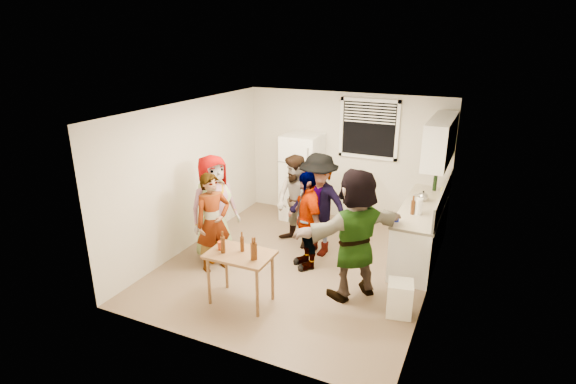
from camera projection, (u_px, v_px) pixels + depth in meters
The scene contains 23 objects.
room at pixel (298, 265), 7.23m from camera, with size 4.00×4.50×2.50m, color beige, non-canonical shape.
window at pixel (369, 129), 8.33m from camera, with size 1.12×0.10×1.06m, color white, non-canonical shape.
refrigerator at pixel (302, 177), 8.86m from camera, with size 0.70×0.70×1.70m, color white.
counter_lower at pixel (421, 232), 7.40m from camera, with size 0.60×2.20×0.86m, color white.
countertop at pixel (423, 207), 7.25m from camera, with size 0.64×2.22×0.04m, color beige.
backsplash at pixel (443, 197), 7.07m from camera, with size 0.03×2.20×0.36m, color #ADA89F.
upper_cabinets at pixel (441, 140), 7.02m from camera, with size 0.34×1.60×0.70m, color white.
kettle at pixel (423, 201), 7.45m from camera, with size 0.22×0.18×0.18m, color silver, non-canonical shape.
paper_towel at pixel (418, 214), 6.89m from camera, with size 0.12×0.12×0.26m, color white.
wine_bottle at pixel (434, 190), 7.94m from camera, with size 0.07×0.07×0.27m, color black.
beer_bottle_counter at pixel (412, 214), 6.89m from camera, with size 0.06×0.06×0.22m, color #47230C.
blue_cup at pixel (396, 221), 6.62m from camera, with size 0.08×0.08×0.11m, color #1C2BBF.
picture_frame at pixel (442, 193), 7.56m from camera, with size 0.02×0.20×0.16m, color #EDE249.
trash_bin at pixel (400, 297), 5.88m from camera, with size 0.32×0.32×0.47m, color white.
serving_table at pixel (242, 301), 6.24m from camera, with size 0.88×0.59×0.74m, color brown, non-canonical shape.
beer_bottle_table at pixel (242, 251), 6.06m from camera, with size 0.05×0.05×0.21m, color #47230C.
red_cup at pixel (221, 249), 6.11m from camera, with size 0.09×0.09×0.11m, color #A4320E.
guest_grey at pixel (217, 255), 7.54m from camera, with size 0.85×1.74×0.55m, color #959595.
guest_stripe at pixel (216, 267), 7.15m from camera, with size 0.57×1.56×0.37m, color #141933.
guest_back_left at pixel (296, 244), 7.93m from camera, with size 0.78×1.61×0.61m, color brown.
guest_back_right at pixel (317, 253), 7.63m from camera, with size 1.12×1.74×0.64m, color #3E3E42.
guest_black at pixel (306, 265), 7.21m from camera, with size 0.92×1.57×0.38m, color black.
guest_orange at pixel (352, 294), 6.42m from camera, with size 1.73×1.87×0.55m, color #D4874B.
Camera 1 is at (2.56, -5.91, 3.50)m, focal length 28.00 mm.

